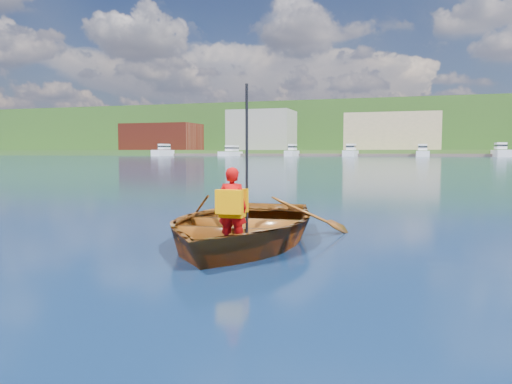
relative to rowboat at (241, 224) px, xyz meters
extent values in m
plane|color=#111F42|center=(0.78, -0.06, -0.27)|extent=(600.00, 600.00, 0.00)
imported|color=brown|center=(0.00, 0.00, 0.00)|extent=(3.11, 4.22, 0.85)
imported|color=#AB0707|center=(0.19, -0.89, 0.34)|extent=(0.39, 0.26, 1.03)
cube|color=orange|center=(0.20, -1.01, 0.43)|extent=(0.34, 0.12, 0.30)
cube|color=orange|center=(0.19, -0.77, 0.43)|extent=(0.34, 0.10, 0.30)
cube|color=orange|center=(0.19, -0.89, 0.25)|extent=(0.31, 0.23, 0.05)
cylinder|color=black|center=(0.33, -0.74, 0.86)|extent=(0.04, 0.04, 2.07)
cube|color=#2F4C1E|center=(0.78, 189.94, 0.73)|extent=(400.00, 80.00, 2.00)
cube|color=#27501E|center=(0.78, 239.94, 10.73)|extent=(400.00, 100.00, 22.00)
cube|color=brown|center=(-3.89, 147.94, 0.13)|extent=(160.05, 8.11, 0.80)
cube|color=brown|center=(-89.22, 164.94, 6.73)|extent=(28.00, 16.00, 10.00)
cube|color=gray|center=(-49.22, 164.94, 8.73)|extent=(22.00, 16.00, 14.00)
cube|color=tan|center=(-4.22, 164.94, 7.73)|extent=(30.00, 16.00, 12.00)
cube|color=white|center=(-77.17, 142.94, 0.60)|extent=(3.02, 10.79, 2.17)
cube|color=white|center=(-77.17, 144.02, 2.80)|extent=(2.11, 4.85, 1.80)
cube|color=black|center=(-77.17, 144.02, 2.90)|extent=(2.17, 5.07, 0.50)
cube|color=white|center=(-53.09, 142.94, 0.37)|extent=(3.67, 13.12, 1.60)
cube|color=white|center=(-53.09, 144.25, 2.23)|extent=(2.57, 5.91, 1.80)
cube|color=black|center=(-53.09, 144.25, 2.33)|extent=(2.65, 6.17, 0.50)
cube|color=white|center=(-33.05, 142.94, 0.50)|extent=(2.65, 9.46, 1.93)
cube|color=white|center=(-33.05, 143.89, 2.55)|extent=(1.85, 4.25, 1.80)
cube|color=black|center=(-33.05, 143.89, 2.65)|extent=(1.91, 4.44, 0.50)
cube|color=white|center=(-15.17, 142.94, 0.51)|extent=(3.42, 12.20, 1.96)
cube|color=white|center=(-15.17, 144.16, 2.58)|extent=(2.39, 5.49, 1.80)
cube|color=black|center=(-15.17, 144.16, 2.68)|extent=(2.46, 5.73, 0.50)
cube|color=white|center=(5.04, 142.94, 0.44)|extent=(3.50, 12.50, 1.79)
cube|color=white|center=(5.04, 144.19, 2.42)|extent=(2.45, 5.63, 1.80)
cube|color=black|center=(5.04, 144.19, 2.52)|extent=(2.52, 5.88, 0.50)
cube|color=white|center=(25.33, 142.94, 0.57)|extent=(3.54, 12.65, 2.10)
cube|color=white|center=(25.33, 144.21, 2.72)|extent=(2.48, 5.69, 1.80)
cube|color=black|center=(25.33, 144.21, 2.82)|extent=(2.55, 5.95, 0.50)
cylinder|color=#382314|center=(-135.31, 248.11, 14.80)|extent=(0.80, 0.80, 2.89)
sphere|color=#264D1B|center=(-135.31, 248.11, 18.65)|extent=(5.39, 5.39, 5.39)
cylinder|color=#382314|center=(-156.26, 243.50, 13.90)|extent=(0.80, 0.80, 2.91)
sphere|color=#264D1B|center=(-156.26, 243.50, 17.78)|extent=(5.44, 5.44, 5.44)
cylinder|color=#382314|center=(-65.66, 263.09, 17.60)|extent=(0.80, 0.80, 2.48)
sphere|color=#264D1B|center=(-65.66, 263.09, 20.90)|extent=(4.62, 4.62, 4.62)
cylinder|color=#382314|center=(-95.11, 230.32, 11.05)|extent=(0.80, 0.80, 2.50)
sphere|color=#264D1B|center=(-95.11, 230.32, 14.39)|extent=(4.67, 4.67, 4.67)
cylinder|color=#382314|center=(25.83, 216.14, 8.25)|extent=(0.80, 0.80, 2.57)
sphere|color=#264D1B|center=(25.83, 216.14, 11.67)|extent=(4.79, 4.79, 4.79)
cylinder|color=#382314|center=(-92.25, 267.05, 18.84)|extent=(0.80, 0.80, 3.38)
sphere|color=#264D1B|center=(-92.25, 267.05, 23.35)|extent=(6.31, 6.31, 6.31)
cylinder|color=#382314|center=(11.57, 277.87, 21.41)|extent=(0.80, 0.80, 4.20)
sphere|color=#264D1B|center=(11.57, 277.87, 27.01)|extent=(7.83, 7.83, 7.83)
cylinder|color=#382314|center=(-35.45, 253.55, 16.14)|extent=(0.80, 0.80, 3.37)
sphere|color=#264D1B|center=(-35.45, 253.55, 20.63)|extent=(6.29, 6.29, 6.29)
cylinder|color=#382314|center=(-10.86, 223.48, 10.32)|extent=(0.80, 0.80, 3.76)
sphere|color=#264D1B|center=(-10.86, 223.48, 15.34)|extent=(7.03, 7.03, 7.03)
cylinder|color=#382314|center=(-142.51, 237.78, 12.82)|extent=(0.80, 0.80, 3.06)
sphere|color=#264D1B|center=(-142.51, 237.78, 16.90)|extent=(5.71, 5.71, 5.71)
cylinder|color=#382314|center=(-32.49, 210.39, 7.88)|extent=(0.80, 0.80, 4.12)
sphere|color=#264D1B|center=(-32.49, 210.39, 13.38)|extent=(7.70, 7.70, 7.70)
cylinder|color=#382314|center=(-102.39, 216.16, 9.04)|extent=(0.80, 0.80, 4.13)
sphere|color=#264D1B|center=(-102.39, 216.16, 14.54)|extent=(7.71, 7.71, 7.71)
cylinder|color=#382314|center=(-166.18, 216.35, 8.93)|extent=(0.80, 0.80, 3.85)
sphere|color=#264D1B|center=(-166.18, 216.35, 14.07)|extent=(7.18, 7.18, 7.18)
cylinder|color=#382314|center=(19.62, 265.76, 18.37)|extent=(0.80, 0.80, 2.96)
sphere|color=#264D1B|center=(19.62, 265.76, 22.31)|extent=(5.52, 5.52, 5.52)
camera|label=1|loc=(2.34, -6.76, 1.04)|focal=35.00mm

